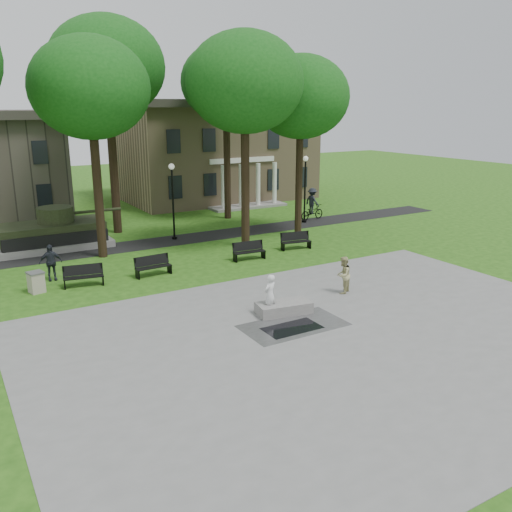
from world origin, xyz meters
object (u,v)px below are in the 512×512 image
(skateboarder, at_px, (270,295))
(friend_watching, at_px, (343,275))
(concrete_block, at_px, (284,308))
(trash_bin, at_px, (36,282))
(cyclist, at_px, (312,207))
(park_bench_0, at_px, (83,275))

(skateboarder, height_order, friend_watching, friend_watching)
(concrete_block, distance_m, skateboarder, 0.84)
(friend_watching, distance_m, trash_bin, 13.75)
(cyclist, relative_size, trash_bin, 2.45)
(friend_watching, distance_m, cyclist, 16.25)
(skateboarder, relative_size, friend_watching, 0.99)
(cyclist, bearing_deg, friend_watching, 139.41)
(skateboarder, bearing_deg, park_bench_0, -72.26)
(concrete_block, bearing_deg, trash_bin, 136.27)
(skateboarder, xyz_separation_m, friend_watching, (4.17, 0.54, 0.01))
(skateboarder, xyz_separation_m, trash_bin, (-7.60, 7.63, -0.37))
(concrete_block, xyz_separation_m, trash_bin, (-8.16, 7.80, 0.24))
(skateboarder, relative_size, trash_bin, 1.73)
(friend_watching, height_order, cyclist, cyclist)
(skateboarder, relative_size, park_bench_0, 0.90)
(friend_watching, xyz_separation_m, cyclist, (8.46, 13.87, 0.10))
(concrete_block, distance_m, cyclist, 18.94)
(park_bench_0, bearing_deg, friend_watching, -25.24)
(trash_bin, bearing_deg, park_bench_0, -4.34)
(skateboarder, xyz_separation_m, cyclist, (12.64, 14.40, 0.10))
(cyclist, xyz_separation_m, trash_bin, (-20.24, -6.77, -0.47))
(concrete_block, height_order, friend_watching, friend_watching)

